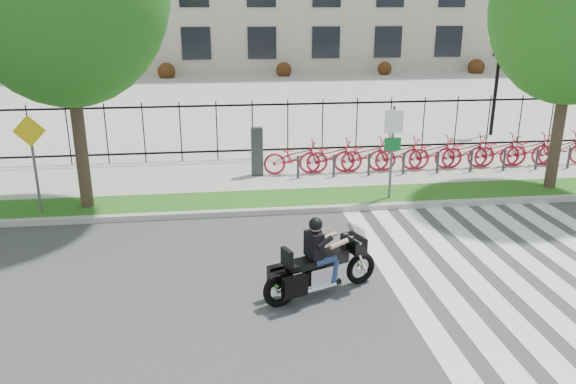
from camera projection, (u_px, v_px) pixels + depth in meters
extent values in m
plane|color=#3D3C3F|center=(287.00, 289.00, 10.64)|extent=(120.00, 120.00, 0.00)
cube|color=#A5A39B|center=(267.00, 212.00, 14.48)|extent=(60.00, 0.20, 0.15)
cube|color=#1B5214|center=(264.00, 201.00, 15.28)|extent=(60.00, 1.50, 0.15)
cube|color=gray|center=(257.00, 175.00, 17.64)|extent=(60.00, 3.50, 0.15)
cube|color=gray|center=(235.00, 94.00, 34.18)|extent=(80.00, 34.00, 0.10)
cylinder|color=black|center=(496.00, 88.00, 22.54)|extent=(0.14, 0.14, 4.00)
cylinder|color=black|center=(501.00, 39.00, 21.94)|extent=(0.06, 0.70, 0.70)
sphere|color=white|center=(493.00, 37.00, 21.87)|extent=(0.36, 0.36, 0.36)
sphere|color=white|center=(510.00, 37.00, 21.95)|extent=(0.36, 0.36, 0.36)
cylinder|color=#36251D|center=(79.00, 131.00, 14.08)|extent=(0.32, 0.32, 3.98)
cylinder|color=#36251D|center=(559.00, 125.00, 15.70)|extent=(0.32, 0.32, 3.62)
cube|color=#2D2D33|center=(257.00, 152.00, 17.14)|extent=(0.35, 0.25, 1.50)
imported|color=#B61B31|center=(296.00, 157.00, 17.36)|extent=(2.01, 0.70, 1.06)
cylinder|color=#2D2D33|center=(298.00, 167.00, 16.94)|extent=(0.08, 0.08, 0.70)
imported|color=#B61B31|center=(331.00, 156.00, 17.49)|extent=(2.01, 0.70, 1.06)
cylinder|color=#2D2D33|center=(334.00, 166.00, 17.08)|extent=(0.08, 0.08, 0.70)
imported|color=#B61B31|center=(365.00, 155.00, 17.63)|extent=(2.01, 0.70, 1.06)
cylinder|color=#2D2D33|center=(369.00, 165.00, 17.21)|extent=(0.08, 0.08, 0.70)
imported|color=#B61B31|center=(399.00, 154.00, 17.76)|extent=(2.01, 0.70, 1.06)
cylinder|color=#2D2D33|center=(404.00, 163.00, 17.34)|extent=(0.08, 0.08, 0.70)
imported|color=#B61B31|center=(432.00, 153.00, 17.89)|extent=(2.01, 0.70, 1.06)
cylinder|color=#2D2D33|center=(438.00, 162.00, 17.48)|extent=(0.08, 0.08, 0.70)
imported|color=#B61B31|center=(465.00, 152.00, 18.03)|extent=(2.01, 0.70, 1.06)
cylinder|color=#2D2D33|center=(471.00, 161.00, 17.61)|extent=(0.08, 0.08, 0.70)
imported|color=#B61B31|center=(497.00, 151.00, 18.16)|extent=(2.01, 0.70, 1.06)
cylinder|color=#2D2D33|center=(504.00, 160.00, 17.74)|extent=(0.08, 0.08, 0.70)
imported|color=#B61B31|center=(529.00, 150.00, 18.29)|extent=(2.01, 0.70, 1.06)
cylinder|color=#2D2D33|center=(537.00, 159.00, 17.88)|extent=(0.08, 0.08, 0.70)
imported|color=#B61B31|center=(561.00, 149.00, 18.43)|extent=(2.01, 0.70, 1.06)
cylinder|color=#2D2D33|center=(569.00, 158.00, 18.01)|extent=(0.08, 0.08, 0.70)
cylinder|color=#59595B|center=(392.00, 153.00, 14.95)|extent=(0.07, 0.07, 2.50)
cube|color=white|center=(394.00, 122.00, 14.65)|extent=(0.50, 0.03, 0.60)
cube|color=#0C6626|center=(393.00, 144.00, 14.84)|extent=(0.45, 0.03, 0.35)
cylinder|color=#59595B|center=(35.00, 166.00, 13.86)|extent=(0.07, 0.07, 2.40)
cube|color=yellow|center=(29.00, 131.00, 13.54)|extent=(0.78, 0.03, 0.78)
torus|color=black|center=(361.00, 268.00, 10.79)|extent=(0.64, 0.35, 0.64)
torus|color=black|center=(280.00, 289.00, 9.98)|extent=(0.68, 0.38, 0.67)
cube|color=black|center=(354.00, 243.00, 10.53)|extent=(0.44, 0.57, 0.28)
cube|color=#26262B|center=(357.00, 232.00, 10.49)|extent=(0.30, 0.48, 0.28)
cube|color=silver|center=(320.00, 274.00, 10.33)|extent=(0.63, 0.50, 0.37)
cube|color=black|center=(333.00, 256.00, 10.36)|extent=(0.59, 0.48, 0.24)
cube|color=black|center=(305.00, 264.00, 10.10)|extent=(0.72, 0.55, 0.13)
cube|color=black|center=(287.00, 258.00, 9.86)|extent=(0.20, 0.33, 0.31)
cube|color=black|center=(295.00, 287.00, 9.77)|extent=(0.48, 0.31, 0.37)
cube|color=black|center=(280.00, 274.00, 10.23)|extent=(0.48, 0.31, 0.37)
cube|color=black|center=(314.00, 245.00, 10.08)|extent=(0.34, 0.43, 0.48)
sphere|color=tan|center=(316.00, 226.00, 9.98)|extent=(0.21, 0.21, 0.21)
sphere|color=black|center=(316.00, 224.00, 9.97)|extent=(0.25, 0.25, 0.25)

